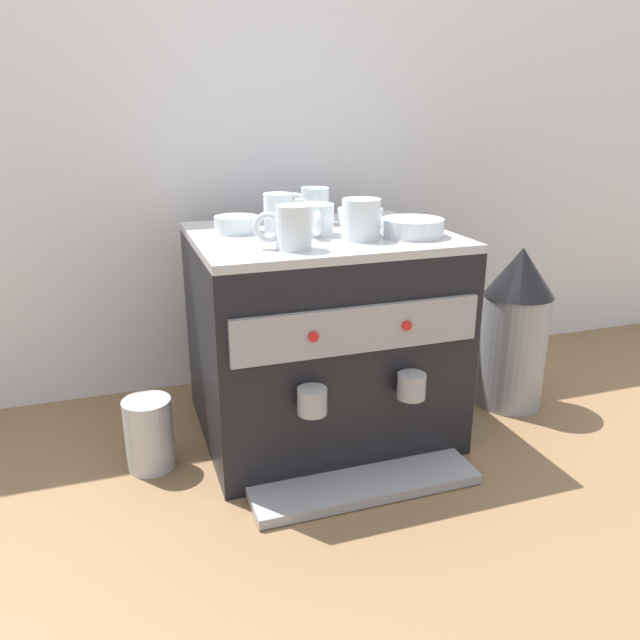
# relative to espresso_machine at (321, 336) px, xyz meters

# --- Properties ---
(ground_plane) EXTENTS (4.00, 4.00, 0.00)m
(ground_plane) POSITION_rel_espresso_machine_xyz_m (0.00, 0.00, -0.23)
(ground_plane) COLOR brown
(tiled_backsplash_wall) EXTENTS (2.80, 0.03, 1.02)m
(tiled_backsplash_wall) POSITION_rel_espresso_machine_xyz_m (0.00, 0.36, 0.28)
(tiled_backsplash_wall) COLOR silver
(tiled_backsplash_wall) RESTS_ON ground_plane
(espresso_machine) EXTENTS (0.54, 0.56, 0.46)m
(espresso_machine) POSITION_rel_espresso_machine_xyz_m (0.00, 0.00, 0.00)
(espresso_machine) COLOR black
(espresso_machine) RESTS_ON ground_plane
(ceramic_cup_0) EXTENTS (0.08, 0.11, 0.06)m
(ceramic_cup_0) POSITION_rel_espresso_machine_xyz_m (-0.02, -0.02, 0.26)
(ceramic_cup_0) COLOR silver
(ceramic_cup_0) RESTS_ON espresso_machine
(ceramic_cup_1) EXTENTS (0.10, 0.07, 0.08)m
(ceramic_cup_1) POSITION_rel_espresso_machine_xyz_m (0.02, 0.12, 0.27)
(ceramic_cup_1) COLOR silver
(ceramic_cup_1) RESTS_ON espresso_machine
(ceramic_cup_2) EXTENTS (0.11, 0.07, 0.08)m
(ceramic_cup_2) POSITION_rel_espresso_machine_xyz_m (-0.10, -0.13, 0.27)
(ceramic_cup_2) COLOR silver
(ceramic_cup_2) RESTS_ON espresso_machine
(ceramic_cup_3) EXTENTS (0.10, 0.06, 0.08)m
(ceramic_cup_3) POSITION_rel_espresso_machine_xyz_m (-0.07, 0.05, 0.27)
(ceramic_cup_3) COLOR silver
(ceramic_cup_3) RESTS_ON espresso_machine
(ceramic_cup_4) EXTENTS (0.10, 0.11, 0.08)m
(ceramic_cup_4) POSITION_rel_espresso_machine_xyz_m (0.06, -0.09, 0.27)
(ceramic_cup_4) COLOR silver
(ceramic_cup_4) RESTS_ON espresso_machine
(ceramic_bowl_0) EXTENTS (0.10, 0.10, 0.04)m
(ceramic_bowl_0) POSITION_rel_espresso_machine_xyz_m (0.12, 0.07, 0.25)
(ceramic_bowl_0) COLOR silver
(ceramic_bowl_0) RESTS_ON espresso_machine
(ceramic_bowl_1) EXTENTS (0.09, 0.09, 0.03)m
(ceramic_bowl_1) POSITION_rel_espresso_machine_xyz_m (-0.17, 0.06, 0.25)
(ceramic_bowl_1) COLOR silver
(ceramic_bowl_1) RESTS_ON espresso_machine
(ceramic_bowl_2) EXTENTS (0.13, 0.13, 0.04)m
(ceramic_bowl_2) POSITION_rel_espresso_machine_xyz_m (0.17, -0.09, 0.25)
(ceramic_bowl_2) COLOR silver
(ceramic_bowl_2) RESTS_ON espresso_machine
(coffee_grinder) EXTENTS (0.17, 0.17, 0.40)m
(coffee_grinder) POSITION_rel_espresso_machine_xyz_m (0.49, -0.03, -0.03)
(coffee_grinder) COLOR #939399
(coffee_grinder) RESTS_ON ground_plane
(milk_pitcher) EXTENTS (0.10, 0.10, 0.15)m
(milk_pitcher) POSITION_rel_espresso_machine_xyz_m (-0.39, -0.05, -0.15)
(milk_pitcher) COLOR #B7B7BC
(milk_pitcher) RESTS_ON ground_plane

